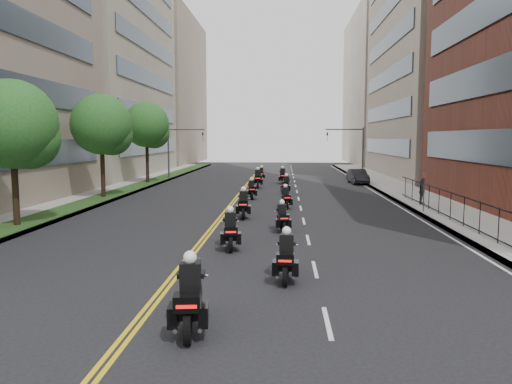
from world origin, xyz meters
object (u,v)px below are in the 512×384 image
motorcycle_3 (282,219)px  motorcycle_10 (261,175)px  motorcycle_0 (190,300)px  motorcycle_7 (286,186)px  motorcycle_1 (286,259)px  parked_sedan (358,176)px  motorcycle_9 (283,177)px  motorcycle_2 (230,232)px  pedestrian_c (422,191)px  motorcycle_8 (258,179)px  motorcycle_4 (243,206)px  motorcycle_6 (252,190)px  motorcycle_5 (286,199)px

motorcycle_3 → motorcycle_10: (-2.36, 28.89, 0.01)m
motorcycle_0 → motorcycle_3: size_ratio=1.22×
motorcycle_3 → motorcycle_7: size_ratio=0.94×
motorcycle_1 → parked_sedan: 34.87m
motorcycle_1 → motorcycle_9: 33.42m
motorcycle_2 → motorcycle_10: (-0.26, 32.77, -0.07)m
motorcycle_7 → motorcycle_1: bearing=-85.9°
motorcycle_2 → pedestrian_c: 17.39m
motorcycle_3 → pedestrian_c: bearing=38.8°
motorcycle_0 → motorcycle_9: 37.81m
motorcycle_8 → motorcycle_10: motorcycle_8 is taller
motorcycle_4 → motorcycle_9: bearing=80.9°
motorcycle_2 → motorcycle_10: bearing=83.2°
motorcycle_9 → parked_sedan: (7.43, 0.69, 0.01)m
motorcycle_1 → motorcycle_2: bearing=119.8°
motorcycle_6 → motorcycle_10: bearing=83.0°
motorcycle_0 → motorcycle_1: 4.89m
parked_sedan → motorcycle_0: bearing=-107.4°
motorcycle_8 → motorcycle_1: bearing=-88.3°
motorcycle_1 → motorcycle_10: (-2.52, 37.17, -0.06)m
pedestrian_c → parked_sedan: bearing=17.6°
motorcycle_6 → motorcycle_8: size_ratio=0.84×
motorcycle_2 → parked_sedan: bearing=65.0°
motorcycle_6 → motorcycle_8: (0.02, 8.31, 0.12)m
motorcycle_2 → motorcycle_7: bearing=76.1°
motorcycle_2 → motorcycle_10: 32.77m
motorcycle_4 → motorcycle_8: motorcycle_8 is taller
motorcycle_2 → parked_sedan: size_ratio=0.55×
motorcycle_10 → motorcycle_9: bearing=-64.1°
motorcycle_4 → motorcycle_7: motorcycle_4 is taller
motorcycle_7 → motorcycle_10: size_ratio=1.05×
motorcycle_2 → motorcycle_4: motorcycle_4 is taller
motorcycle_7 → motorcycle_8: 5.42m
motorcycle_2 → motorcycle_5: size_ratio=1.12×
motorcycle_0 → motorcycle_5: (2.28, 20.68, -0.13)m
motorcycle_4 → motorcycle_6: bearing=87.5°
motorcycle_5 → motorcycle_8: bearing=93.5°
motorcycle_2 → motorcycle_9: (2.03, 29.02, 0.01)m
motorcycle_5 → motorcycle_2: bearing=-108.0°
motorcycle_0 → parked_sedan: bearing=69.7°
motorcycle_1 → motorcycle_4: motorcycle_4 is taller
motorcycle_2 → motorcycle_6: (-0.24, 16.77, -0.07)m
motorcycle_0 → pedestrian_c: 24.70m
motorcycle_1 → motorcycle_7: motorcycle_1 is taller
motorcycle_5 → motorcycle_8: 13.38m
motorcycle_0 → motorcycle_3: (2.10, 12.62, -0.13)m
motorcycle_7 → motorcycle_0: bearing=-90.3°
motorcycle_0 → motorcycle_10: (-0.26, 41.51, -0.13)m
motorcycle_10 → motorcycle_2: bearing=-95.0°
motorcycle_1 → pedestrian_c: (9.00, 17.65, 0.34)m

